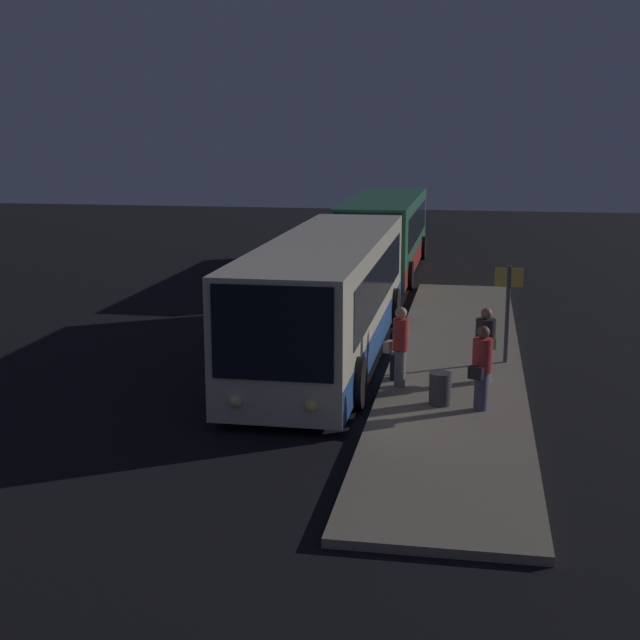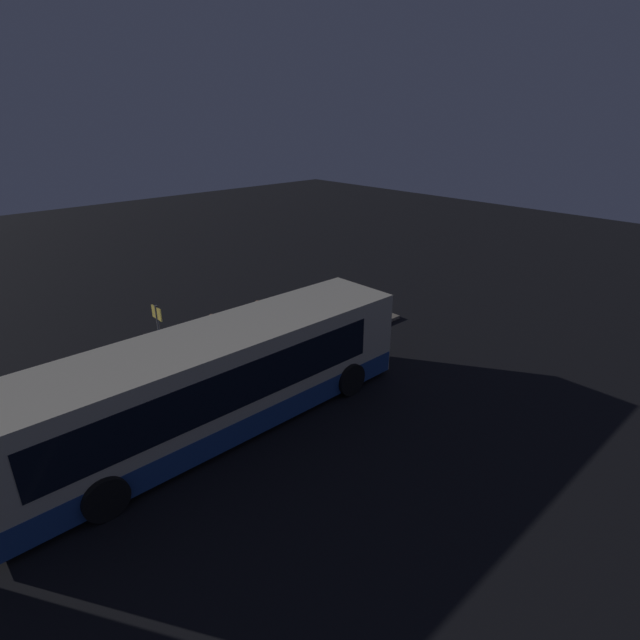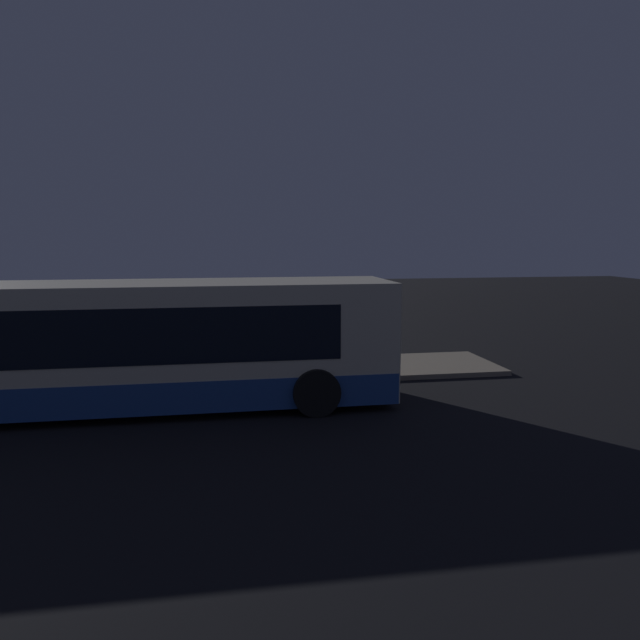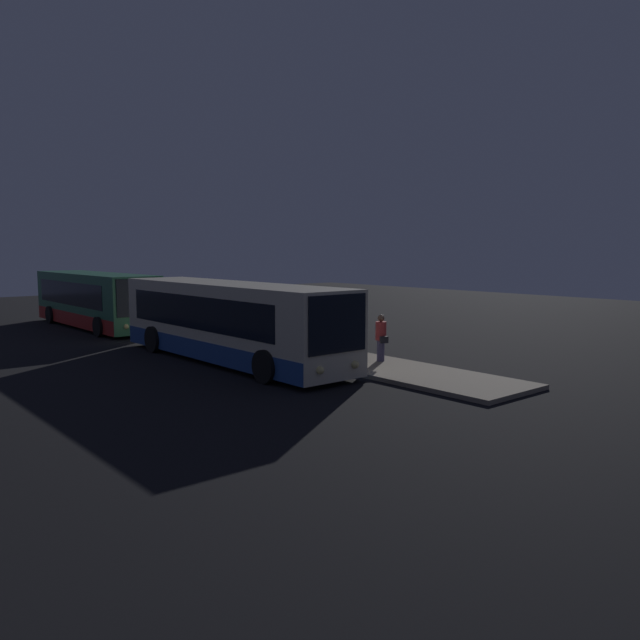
{
  "view_description": "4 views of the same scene",
  "coord_description": "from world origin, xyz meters",
  "px_view_note": "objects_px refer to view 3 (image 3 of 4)",
  "views": [
    {
      "loc": [
        20.88,
        3.5,
        5.56
      ],
      "look_at": [
        4.28,
        0.57,
        1.88
      ],
      "focal_mm": 50.0,
      "sensor_mm": 36.0,
      "label": 1
    },
    {
      "loc": [
        -6.29,
        -10.86,
        8.42
      ],
      "look_at": [
        4.28,
        0.57,
        1.88
      ],
      "focal_mm": 28.0,
      "sensor_mm": 36.0,
      "label": 2
    },
    {
      "loc": [
        1.57,
        -14.46,
        3.98
      ],
      "look_at": [
        4.28,
        0.57,
        1.88
      ],
      "focal_mm": 35.0,
      "sensor_mm": 36.0,
      "label": 3
    },
    {
      "loc": [
        19.43,
        -12.28,
        4.12
      ],
      "look_at": [
        4.28,
        0.57,
        1.88
      ],
      "focal_mm": 35.0,
      "sensor_mm": 36.0,
      "label": 4
    }
  ],
  "objects_px": {
    "suitcase": "(230,370)",
    "passenger_with_bags": "(292,334)",
    "bus_lead": "(127,347)",
    "trash_bin": "(288,359)",
    "passenger_boarding": "(250,344)",
    "passenger_waiting": "(224,337)",
    "sign_post": "(162,317)"
  },
  "relations": [
    {
      "from": "passenger_waiting",
      "to": "suitcase",
      "type": "relative_size",
      "value": 2.01
    },
    {
      "from": "bus_lead",
      "to": "passenger_boarding",
      "type": "bearing_deg",
      "value": 34.83
    },
    {
      "from": "bus_lead",
      "to": "suitcase",
      "type": "distance_m",
      "value": 3.18
    },
    {
      "from": "bus_lead",
      "to": "sign_post",
      "type": "height_order",
      "value": "bus_lead"
    },
    {
      "from": "passenger_with_bags",
      "to": "suitcase",
      "type": "relative_size",
      "value": 2.06
    },
    {
      "from": "passenger_with_bags",
      "to": "bus_lead",
      "type": "bearing_deg",
      "value": -25.91
    },
    {
      "from": "passenger_waiting",
      "to": "passenger_with_bags",
      "type": "xyz_separation_m",
      "value": [
        2.0,
        -0.08,
        0.03
      ]
    },
    {
      "from": "bus_lead",
      "to": "sign_post",
      "type": "bearing_deg",
      "value": 83.57
    },
    {
      "from": "bus_lead",
      "to": "passenger_boarding",
      "type": "xyz_separation_m",
      "value": [
        2.9,
        2.02,
        -0.37
      ]
    },
    {
      "from": "passenger_waiting",
      "to": "trash_bin",
      "type": "xyz_separation_m",
      "value": [
        1.79,
        -0.87,
        -0.54
      ]
    },
    {
      "from": "passenger_boarding",
      "to": "trash_bin",
      "type": "height_order",
      "value": "passenger_boarding"
    },
    {
      "from": "passenger_boarding",
      "to": "passenger_with_bags",
      "type": "relative_size",
      "value": 1.03
    },
    {
      "from": "passenger_boarding",
      "to": "passenger_with_bags",
      "type": "distance_m",
      "value": 2.17
    },
    {
      "from": "passenger_boarding",
      "to": "trash_bin",
      "type": "relative_size",
      "value": 2.65
    },
    {
      "from": "bus_lead",
      "to": "passenger_boarding",
      "type": "height_order",
      "value": "bus_lead"
    },
    {
      "from": "passenger_with_bags",
      "to": "trash_bin",
      "type": "distance_m",
      "value": 1.0
    },
    {
      "from": "passenger_boarding",
      "to": "suitcase",
      "type": "xyz_separation_m",
      "value": [
        -0.55,
        -0.14,
        -0.66
      ]
    },
    {
      "from": "sign_post",
      "to": "passenger_boarding",
      "type": "bearing_deg",
      "value": -43.42
    },
    {
      "from": "bus_lead",
      "to": "suitcase",
      "type": "xyz_separation_m",
      "value": [
        2.35,
        1.88,
        -1.02
      ]
    },
    {
      "from": "bus_lead",
      "to": "trash_bin",
      "type": "distance_m",
      "value": 5.08
    },
    {
      "from": "bus_lead",
      "to": "passenger_with_bags",
      "type": "xyz_separation_m",
      "value": [
        4.25,
        3.72,
        -0.41
      ]
    },
    {
      "from": "passenger_waiting",
      "to": "sign_post",
      "type": "height_order",
      "value": "sign_post"
    },
    {
      "from": "bus_lead",
      "to": "suitcase",
      "type": "bearing_deg",
      "value": 38.64
    },
    {
      "from": "bus_lead",
      "to": "suitcase",
      "type": "height_order",
      "value": "bus_lead"
    },
    {
      "from": "trash_bin",
      "to": "passenger_with_bags",
      "type": "bearing_deg",
      "value": 75.17
    },
    {
      "from": "bus_lead",
      "to": "suitcase",
      "type": "relative_size",
      "value": 14.93
    },
    {
      "from": "sign_post",
      "to": "trash_bin",
      "type": "xyz_separation_m",
      "value": [
        3.55,
        -1.37,
        -1.11
      ]
    },
    {
      "from": "suitcase",
      "to": "passenger_with_bags",
      "type": "bearing_deg",
      "value": 44.22
    },
    {
      "from": "bus_lead",
      "to": "passenger_boarding",
      "type": "distance_m",
      "value": 3.55
    },
    {
      "from": "bus_lead",
      "to": "trash_bin",
      "type": "relative_size",
      "value": 18.67
    },
    {
      "from": "bus_lead",
      "to": "passenger_waiting",
      "type": "bearing_deg",
      "value": 59.48
    },
    {
      "from": "passenger_with_bags",
      "to": "suitcase",
      "type": "distance_m",
      "value": 2.71
    }
  ]
}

